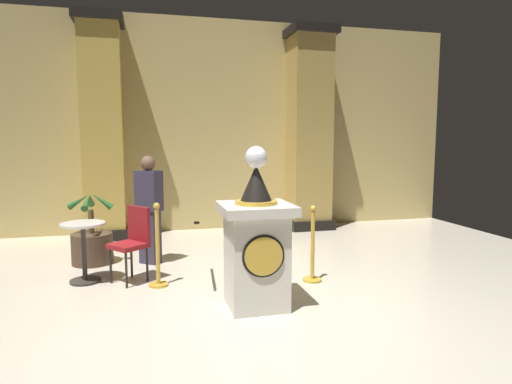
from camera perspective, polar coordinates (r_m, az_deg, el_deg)
ground_plane at (r=5.01m, az=1.34°, el=-14.39°), size 10.46×10.46×0.00m
back_wall at (r=9.04m, az=-6.19°, el=8.50°), size 10.46×0.16×4.19m
pedestal_clock at (r=4.77m, az=0.01°, el=-6.78°), size 0.76×0.76×1.74m
stanchion_near at (r=5.74m, az=7.33°, el=-8.11°), size 0.24×0.24×0.99m
stanchion_far at (r=5.63m, az=-12.60°, el=-8.23°), size 0.24×0.24×1.05m
velvet_rope at (r=5.50m, az=-2.56°, el=-3.92°), size 1.14×1.12×0.22m
column_left at (r=8.56m, az=-19.21°, el=7.62°), size 0.85×0.85×4.02m
column_right at (r=9.12m, az=6.80°, el=7.86°), size 0.93×0.93×4.02m
potted_palm_left at (r=6.94m, az=-20.46°, el=-6.36°), size 0.67×0.67×1.07m
bystander_guest at (r=6.61m, az=-13.66°, el=-1.93°), size 0.42×0.40×1.58m
cafe_table at (r=6.03m, az=-21.41°, el=-6.37°), size 0.54×0.54×0.77m
cafe_chair_red at (r=5.86m, az=-15.63°, el=-5.66°), size 0.56×0.56×0.96m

